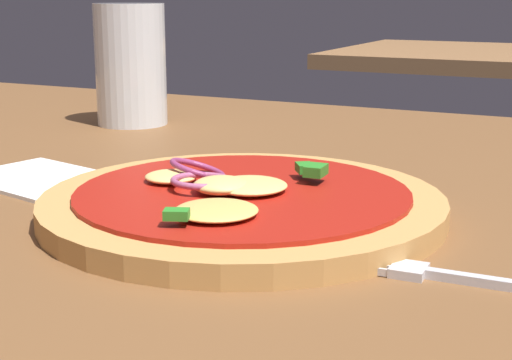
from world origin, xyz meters
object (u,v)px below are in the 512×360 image
Objects in this scene: fork at (494,283)px; napkin at (38,178)px; pizza at (241,203)px; beer_glass at (131,73)px.

napkin is (-0.36, 0.07, -0.00)m from fork.
beer_glass reaches higher than pizza.
beer_glass is at bearing 135.68° from pizza.
pizza reaches higher than napkin.
pizza is at bearing -44.32° from beer_glass.
fork is 0.37m from napkin.
beer_glass is (-0.44, 0.32, 0.05)m from fork.
pizza is 2.03× the size of napkin.
pizza reaches higher than fork.
pizza is 0.18m from fork.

